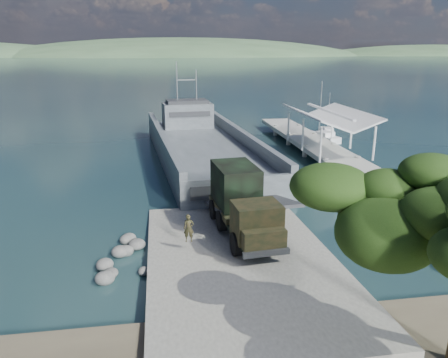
{
  "coord_description": "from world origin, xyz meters",
  "views": [
    {
      "loc": [
        -4.16,
        -21.94,
        11.39
      ],
      "look_at": [
        0.14,
        6.0,
        2.8
      ],
      "focal_mm": 35.0,
      "sensor_mm": 36.0,
      "label": 1
    }
  ],
  "objects_px": {
    "military_truck": "(242,202)",
    "soldier": "(189,235)",
    "pier": "(331,148)",
    "landing_craft": "(203,151)",
    "sailboat_near": "(319,137)",
    "sailboat_far": "(327,132)"
  },
  "relations": [
    {
      "from": "soldier",
      "to": "sailboat_far",
      "type": "xyz_separation_m",
      "value": [
        21.37,
        33.28,
        -0.99
      ]
    },
    {
      "from": "pier",
      "to": "landing_craft",
      "type": "distance_m",
      "value": 13.13
    },
    {
      "from": "soldier",
      "to": "sailboat_near",
      "type": "bearing_deg",
      "value": 60.13
    },
    {
      "from": "military_truck",
      "to": "soldier",
      "type": "relative_size",
      "value": 5.32
    },
    {
      "from": "sailboat_near",
      "to": "military_truck",
      "type": "bearing_deg",
      "value": -140.8
    },
    {
      "from": "military_truck",
      "to": "sailboat_near",
      "type": "xyz_separation_m",
      "value": [
        15.4,
        27.6,
        -2.01
      ]
    },
    {
      "from": "pier",
      "to": "sailboat_near",
      "type": "height_order",
      "value": "sailboat_near"
    },
    {
      "from": "pier",
      "to": "sailboat_far",
      "type": "height_order",
      "value": "sailboat_far"
    },
    {
      "from": "landing_craft",
      "to": "military_truck",
      "type": "bearing_deg",
      "value": -94.15
    },
    {
      "from": "pier",
      "to": "landing_craft",
      "type": "height_order",
      "value": "landing_craft"
    },
    {
      "from": "military_truck",
      "to": "soldier",
      "type": "xyz_separation_m",
      "value": [
        -3.34,
        -1.75,
        -1.12
      ]
    },
    {
      "from": "military_truck",
      "to": "soldier",
      "type": "bearing_deg",
      "value": -157.67
    },
    {
      "from": "military_truck",
      "to": "sailboat_near",
      "type": "relative_size",
      "value": 1.13
    },
    {
      "from": "sailboat_near",
      "to": "sailboat_far",
      "type": "relative_size",
      "value": 1.32
    },
    {
      "from": "landing_craft",
      "to": "sailboat_near",
      "type": "relative_size",
      "value": 4.74
    },
    {
      "from": "military_truck",
      "to": "landing_craft",
      "type": "bearing_deg",
      "value": 85.35
    },
    {
      "from": "pier",
      "to": "soldier",
      "type": "distance_m",
      "value": 24.04
    },
    {
      "from": "soldier",
      "to": "military_truck",
      "type": "bearing_deg",
      "value": 30.27
    },
    {
      "from": "soldier",
      "to": "sailboat_far",
      "type": "distance_m",
      "value": 39.57
    },
    {
      "from": "military_truck",
      "to": "soldier",
      "type": "height_order",
      "value": "military_truck"
    },
    {
      "from": "pier",
      "to": "soldier",
      "type": "height_order",
      "value": "pier"
    },
    {
      "from": "soldier",
      "to": "sailboat_far",
      "type": "relative_size",
      "value": 0.28
    }
  ]
}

